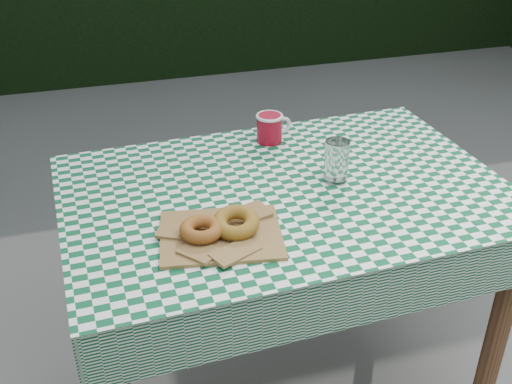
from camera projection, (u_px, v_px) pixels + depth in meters
ground at (305, 354)px, 2.16m from camera, size 60.00×60.00×0.00m
table at (283, 300)px, 1.84m from camera, size 1.18×0.82×0.75m
tablecloth at (286, 190)px, 1.65m from camera, size 1.20×0.84×0.01m
paper_bag at (221, 234)px, 1.45m from camera, size 0.31×0.27×0.02m
bagel_front at (201, 229)px, 1.42m from camera, size 0.12×0.12×0.03m
bagel_back at (236, 222)px, 1.45m from camera, size 0.14×0.14×0.04m
coffee_mug at (269, 128)px, 1.87m from camera, size 0.18×0.18×0.09m
drinking_glass at (336, 161)px, 1.65m from camera, size 0.08×0.08×0.12m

